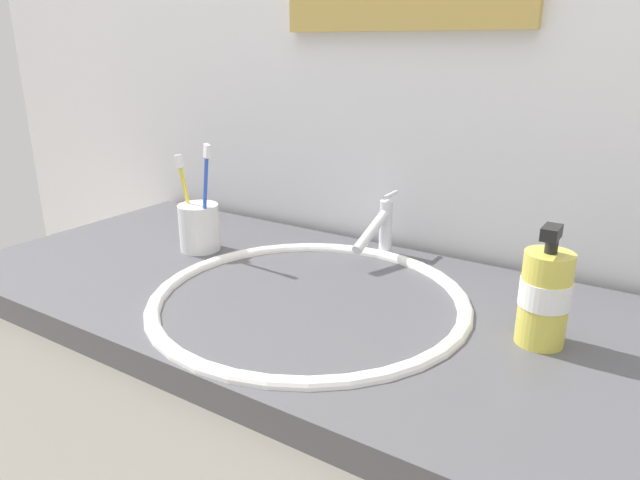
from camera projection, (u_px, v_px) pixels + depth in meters
tiled_wall_back at (408, 49)px, 1.04m from camera, size 2.44×0.04×2.40m
sink_basin at (310, 322)px, 0.90m from camera, size 0.49×0.49×0.11m
faucet at (381, 227)px, 1.05m from camera, size 0.02×0.15×0.11m
toothbrush_cup at (199, 227)px, 1.09m from camera, size 0.08×0.08×0.09m
toothbrush_blue at (205, 192)px, 1.04m from camera, size 0.05×0.02×0.21m
toothbrush_yellow at (186, 195)px, 1.09m from camera, size 0.04×0.02×0.18m
soap_dispenser at (545, 296)px, 0.74m from camera, size 0.06×0.06×0.16m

